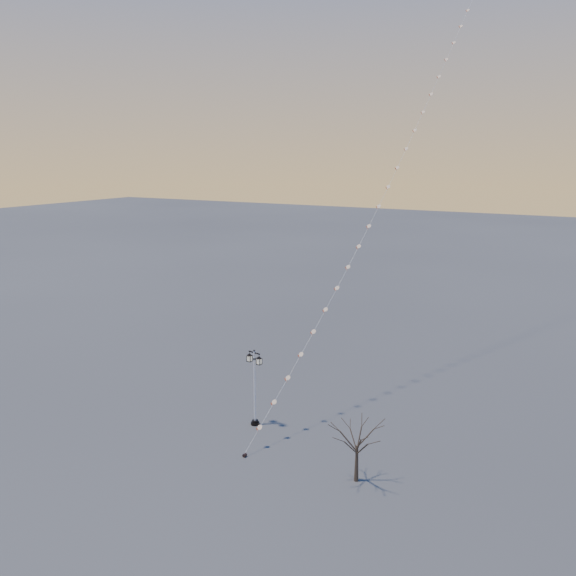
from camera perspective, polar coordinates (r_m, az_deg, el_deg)
The scene contains 4 objects.
ground at distance 35.22m, azimuth -5.05°, elevation -15.23°, with size 300.00×300.00×0.00m, color #464646.
street_lamp at distance 37.31m, azimuth -3.17°, elevation -9.00°, with size 1.22×0.60×4.86m.
bare_tree at distance 31.52m, azimuth 6.56°, elevation -13.73°, with size 2.15×2.15×3.57m.
kite_train at distance 45.56m, azimuth 10.38°, elevation 13.31°, with size 4.91×35.68×34.48m.
Camera 1 is at (17.65, -25.68, 16.41)m, focal length 37.66 mm.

